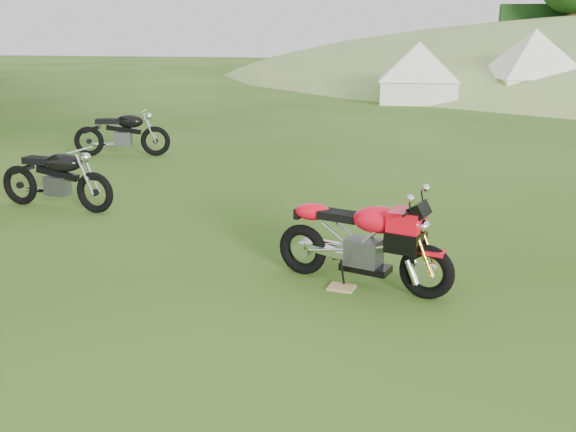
% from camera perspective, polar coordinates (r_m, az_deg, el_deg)
% --- Properties ---
extents(ground, '(120.00, 120.00, 0.00)m').
position_cam_1_polar(ground, '(6.73, -1.73, -6.74)').
color(ground, '#22460F').
rests_on(ground, ground).
extents(sport_motorcycle, '(1.94, 1.01, 1.13)m').
position_cam_1_polar(sport_motorcycle, '(6.75, 6.64, -1.66)').
color(sport_motorcycle, red).
rests_on(sport_motorcycle, ground).
extents(plywood_board, '(0.30, 0.26, 0.02)m').
position_cam_1_polar(plywood_board, '(6.83, 4.77, -6.35)').
color(plywood_board, tan).
rests_on(plywood_board, ground).
extents(vintage_moto_c, '(1.98, 0.72, 1.02)m').
position_cam_1_polar(vintage_moto_c, '(10.29, -19.98, 3.34)').
color(vintage_moto_c, black).
rests_on(vintage_moto_c, ground).
extents(vintage_moto_d, '(2.05, 0.90, 1.05)m').
position_cam_1_polar(vintage_moto_d, '(14.35, -14.57, 7.24)').
color(vintage_moto_d, black).
rests_on(vintage_moto_d, ground).
extents(tent_left, '(2.90, 2.90, 2.39)m').
position_cam_1_polar(tent_left, '(25.25, 11.51, 12.58)').
color(tent_left, white).
rests_on(tent_left, ground).
extents(tent_mid, '(3.78, 3.78, 2.67)m').
position_cam_1_polar(tent_mid, '(26.58, 20.93, 12.33)').
color(tent_mid, white).
rests_on(tent_mid, ground).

